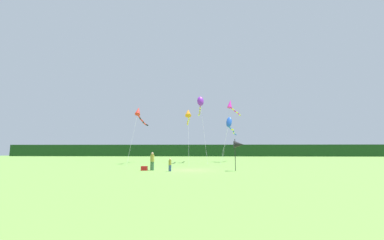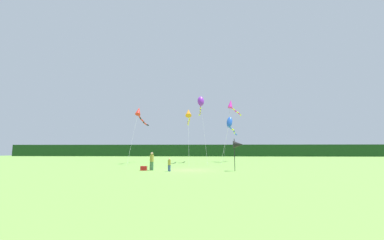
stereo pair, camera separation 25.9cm
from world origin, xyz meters
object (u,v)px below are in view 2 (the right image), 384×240
Objects in this scene: person_adult at (152,160)px; kite_blue at (230,124)px; kite_magenta at (231,105)px; banner_flag_pole at (238,145)px; kite_purple at (201,102)px; kite_red at (140,114)px; person_child at (169,164)px; cooler_box at (144,168)px; kite_orange at (188,114)px.

kite_blue reaches higher than person_adult.
kite_magenta is (9.51, 15.87, 8.24)m from person_adult.
kite_blue is (0.90, 14.04, 3.47)m from banner_flag_pole.
kite_red is (-8.66, -2.36, -1.99)m from kite_purple.
kite_purple is at bearing -146.95° from kite_magenta.
person_child is 2.66m from cooler_box.
banner_flag_pole reaches higher than person_adult.
cooler_box is 9.06m from banner_flag_pole.
kite_purple is at bearing -166.64° from kite_blue.
kite_magenta is 4.02m from kite_blue.
person_adult is at bearing -123.29° from kite_blue.
person_child is 14.18m from kite_red.
person_child is at bearing -94.28° from kite_orange.
cooler_box is 0.06× the size of kite_purple.
cooler_box is 12.92m from kite_red.
person_adult is 0.19× the size of kite_orange.
kite_magenta is (10.21, 16.04, 8.98)m from cooler_box.
kite_magenta is 1.01× the size of kite_purple.
kite_magenta is at bearing 33.05° from kite_purple.
banner_flag_pole is at bearing -1.25° from cooler_box.
kite_magenta is at bearing 57.52° from cooler_box.
person_child is 20.35m from kite_magenta.
person_child is 6.54m from banner_flag_pole.
kite_red is (-13.13, -3.42, 1.14)m from kite_blue.
banner_flag_pole is 15.00m from kite_purple.
kite_purple reaches higher than banner_flag_pole.
kite_purple is at bearing 67.80° from cooler_box.
kite_magenta is 5.96m from kite_purple.
cooler_box is at bearing 178.75° from banner_flag_pole.
kite_purple is at bearing 33.38° from kite_orange.
person_adult is at bearing -120.93° from kite_magenta.
person_adult is 1.43× the size of person_child.
kite_purple reaches higher than cooler_box.
kite_orange reaches higher than person_adult.
person_child is 16.14m from kite_purple.
kite_orange is at bearing 73.52° from cooler_box.
person_child is 17.09m from kite_blue.
banner_flag_pole is at bearing -2.56° from person_adult.
person_adult is 13.28m from kite_orange.
kite_purple reaches higher than kite_orange.
kite_blue reaches higher than person_child.
person_child is at bearing -27.32° from person_adult.
kite_blue is (7.18, 14.62, 5.19)m from person_child.
banner_flag_pole is at bearing -65.62° from kite_orange.
person_adult is 12.62m from kite_red.
kite_orange reaches higher than kite_red.
kite_magenta is 1.16× the size of kite_orange.
kite_blue is (9.69, 13.85, 5.65)m from cooler_box.
banner_flag_pole is 0.36× the size of kite_blue.
banner_flag_pole is (8.09, -0.36, 1.44)m from person_adult.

